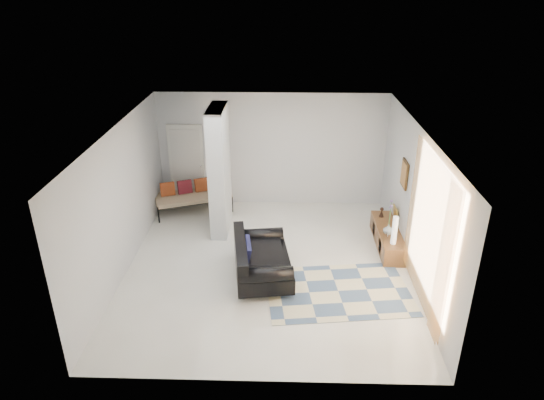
{
  "coord_description": "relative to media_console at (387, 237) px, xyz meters",
  "views": [
    {
      "loc": [
        0.33,
        -8.17,
        5.26
      ],
      "look_at": [
        0.07,
        0.6,
        1.18
      ],
      "focal_mm": 32.0,
      "sensor_mm": 36.0,
      "label": 1
    }
  ],
  "objects": [
    {
      "name": "media_console",
      "position": [
        0.0,
        0.0,
        0.0
      ],
      "size": [
        0.45,
        1.75,
        0.8
      ],
      "color": "brown",
      "rests_on": "floor"
    },
    {
      "name": "daybed",
      "position": [
        -4.45,
        1.56,
        0.21
      ],
      "size": [
        1.94,
        1.34,
        0.77
      ],
      "rotation": [
        0.0,
        0.0,
        0.36
      ],
      "color": "black",
      "rests_on": "floor"
    },
    {
      "name": "wall_right",
      "position": [
        0.23,
        -0.9,
        1.2
      ],
      "size": [
        0.0,
        6.0,
        6.0
      ],
      "primitive_type": "plane",
      "rotation": [
        1.57,
        0.0,
        -1.57
      ],
      "color": "silver",
      "rests_on": "ground"
    },
    {
      "name": "bronze_figurine",
      "position": [
        -0.05,
        0.57,
        0.31
      ],
      "size": [
        0.12,
        0.12,
        0.22
      ],
      "primitive_type": null,
      "rotation": [
        0.0,
        0.0,
        -0.04
      ],
      "color": "black",
      "rests_on": "media_console"
    },
    {
      "name": "curtain",
      "position": [
        0.15,
        -2.05,
        1.25
      ],
      "size": [
        0.0,
        2.55,
        2.55
      ],
      "primitive_type": "plane",
      "rotation": [
        1.57,
        0.0,
        1.57
      ],
      "color": "#FBA642",
      "rests_on": "wall_right"
    },
    {
      "name": "wall_art",
      "position": [
        0.2,
        -0.0,
        1.45
      ],
      "size": [
        0.04,
        0.45,
        0.55
      ],
      "primitive_type": "cube",
      "color": "#36230E",
      "rests_on": "wall_right"
    },
    {
      "name": "wall_left",
      "position": [
        -5.27,
        -0.9,
        1.2
      ],
      "size": [
        0.0,
        6.0,
        6.0
      ],
      "primitive_type": "plane",
      "rotation": [
        1.57,
        0.0,
        1.57
      ],
      "color": "silver",
      "rests_on": "ground"
    },
    {
      "name": "floor",
      "position": [
        -2.52,
        -0.9,
        -0.2
      ],
      "size": [
        6.0,
        6.0,
        0.0
      ],
      "primitive_type": "plane",
      "color": "beige",
      "rests_on": "ground"
    },
    {
      "name": "partition_column",
      "position": [
        -3.62,
        0.7,
        1.2
      ],
      "size": [
        0.35,
        1.2,
        2.8
      ],
      "primitive_type": "cube",
      "color": "silver",
      "rests_on": "floor"
    },
    {
      "name": "hallway_door",
      "position": [
        -4.62,
        2.06,
        0.82
      ],
      "size": [
        0.85,
        0.06,
        2.04
      ],
      "primitive_type": "cube",
      "color": "silver",
      "rests_on": "floor"
    },
    {
      "name": "ceiling",
      "position": [
        -2.52,
        -0.9,
        2.6
      ],
      "size": [
        6.0,
        6.0,
        0.0
      ],
      "primitive_type": "plane",
      "rotation": [
        3.14,
        0.0,
        0.0
      ],
      "color": "white",
      "rests_on": "wall_back"
    },
    {
      "name": "wall_front",
      "position": [
        -2.52,
        -3.9,
        1.2
      ],
      "size": [
        6.0,
        0.0,
        6.0
      ],
      "primitive_type": "plane",
      "rotation": [
        -1.57,
        0.0,
        0.0
      ],
      "color": "silver",
      "rests_on": "ground"
    },
    {
      "name": "wall_back",
      "position": [
        -2.52,
        2.1,
        1.2
      ],
      "size": [
        6.0,
        0.0,
        6.0
      ],
      "primitive_type": "plane",
      "rotation": [
        1.57,
        0.0,
        0.0
      ],
      "color": "silver",
      "rests_on": "ground"
    },
    {
      "name": "area_rug",
      "position": [
        -1.19,
        -1.7,
        -0.2
      ],
      "size": [
        2.77,
        2.01,
        0.01
      ],
      "primitive_type": "cube",
      "rotation": [
        0.0,
        0.0,
        0.12
      ],
      "color": "beige",
      "rests_on": "floor"
    },
    {
      "name": "loveseat",
      "position": [
        -2.67,
        -1.23,
        0.14
      ],
      "size": [
        1.24,
        1.85,
        0.76
      ],
      "rotation": [
        0.0,
        0.0,
        0.14
      ],
      "color": "silver",
      "rests_on": "floor"
    },
    {
      "name": "cylinder_lamp",
      "position": [
        -0.02,
        -0.61,
        0.49
      ],
      "size": [
        0.11,
        0.11,
        0.59
      ],
      "primitive_type": "cylinder",
      "color": "white",
      "rests_on": "media_console"
    },
    {
      "name": "vase",
      "position": [
        -0.05,
        -0.22,
        0.3
      ],
      "size": [
        0.24,
        0.24,
        0.22
      ],
      "primitive_type": "imported",
      "rotation": [
        0.0,
        0.0,
        -0.15
      ],
      "color": "silver",
      "rests_on": "media_console"
    }
  ]
}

